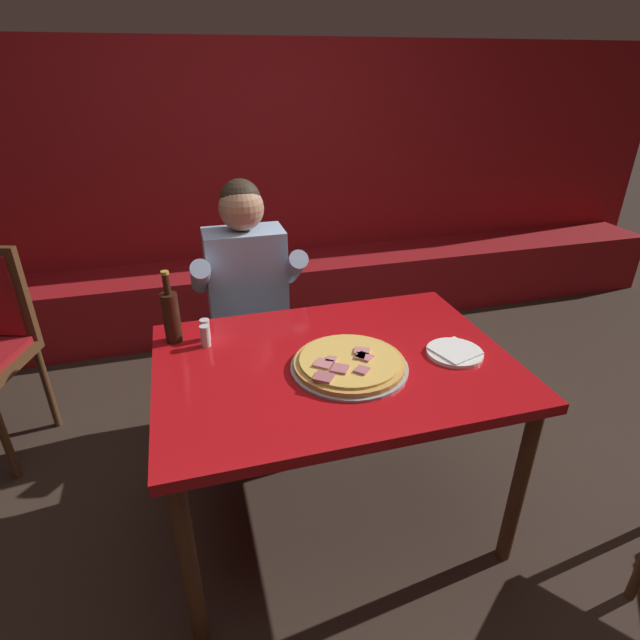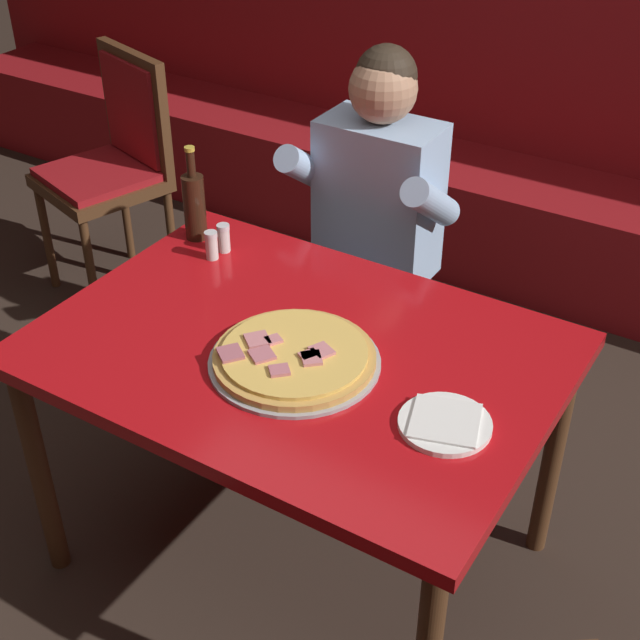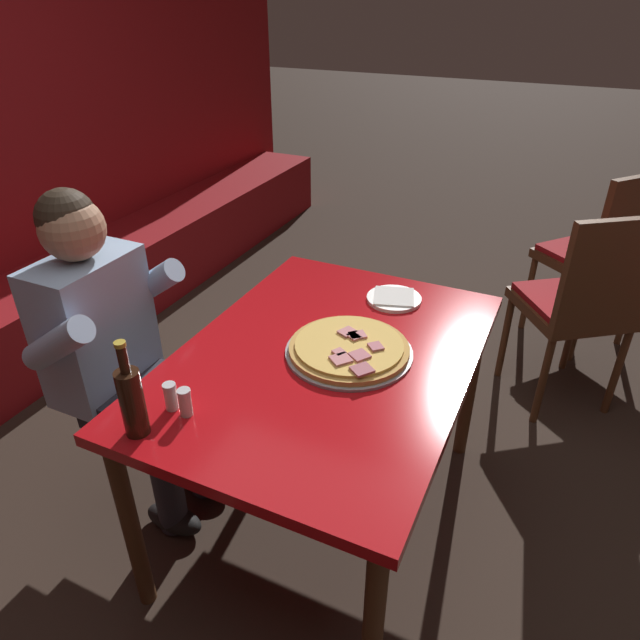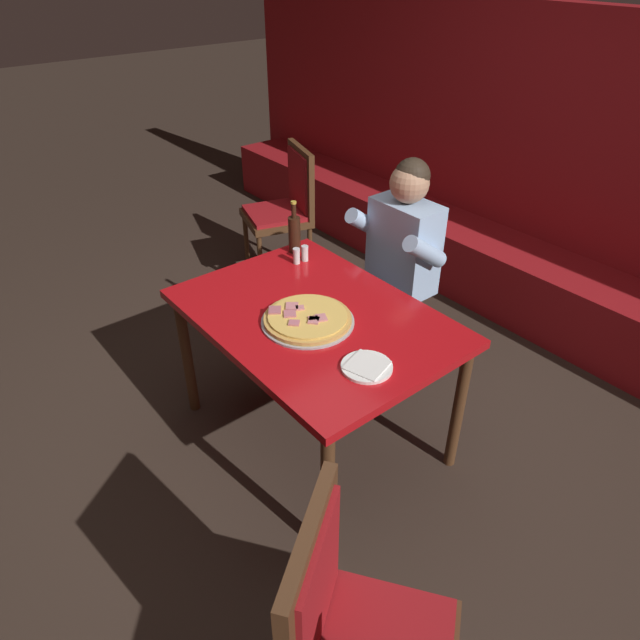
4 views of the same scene
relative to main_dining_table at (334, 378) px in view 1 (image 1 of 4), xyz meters
name	(u,v)px [view 1 (image 1 of 4)]	position (x,y,z in m)	size (l,w,h in m)	color
ground_plane	(332,509)	(0.00, 0.00, -0.68)	(24.00, 24.00, 0.00)	#33261E
booth_wall_panel	(245,186)	(0.00, 2.18, 0.27)	(6.80, 0.16, 1.90)	maroon
booth_bench	(258,294)	(0.00, 1.86, -0.45)	(6.46, 0.48, 0.46)	maroon
main_dining_table	(334,378)	(0.00, 0.00, 0.00)	(1.29, 0.92, 0.77)	#4C2D19
pizza	(349,364)	(0.04, -0.07, 0.10)	(0.42, 0.42, 0.05)	#9E9EA3
plate_white_paper	(455,352)	(0.45, -0.08, 0.09)	(0.21, 0.21, 0.02)	white
beer_bottle	(171,315)	(-0.56, 0.31, 0.19)	(0.07, 0.07, 0.29)	black
shaker_parmesan	(205,330)	(-0.44, 0.29, 0.12)	(0.04, 0.04, 0.09)	silver
shaker_red_pepper_flakes	(205,337)	(-0.44, 0.23, 0.12)	(0.04, 0.04, 0.09)	silver
diner_seated_blue_shirt	(250,302)	(-0.20, 0.72, 0.02)	(0.53, 0.53, 1.27)	black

